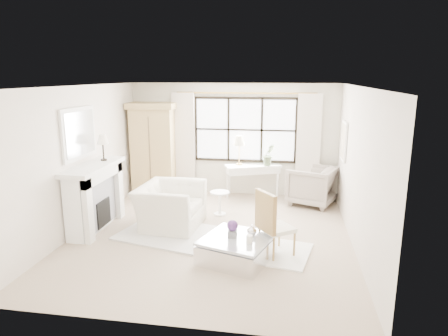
{
  "coord_description": "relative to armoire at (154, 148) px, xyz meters",
  "views": [
    {
      "loc": [
        1.33,
        -6.74,
        2.89
      ],
      "look_at": [
        0.2,
        0.2,
        1.24
      ],
      "focal_mm": 32.0,
      "sensor_mm": 36.0,
      "label": 1
    }
  ],
  "objects": [
    {
      "name": "planter_flowers",
      "position": [
        2.41,
        -3.31,
        -0.56
      ],
      "size": [
        0.17,
        0.17,
        0.17
      ],
      "primitive_type": "sphere",
      "color": "#522B6D",
      "rests_on": "planter_box"
    },
    {
      "name": "orchid_plant",
      "position": [
        2.79,
        0.05,
        -0.08
      ],
      "size": [
        0.35,
        0.32,
        0.52
      ],
      "primitive_type": "imported",
      "rotation": [
        0.0,
        0.0,
        0.38
      ],
      "color": "#536744",
      "rests_on": "console_table"
    },
    {
      "name": "club_armchair",
      "position": [
        1.03,
        -2.1,
        -0.72
      ],
      "size": [
        1.2,
        1.35,
        0.83
      ],
      "primitive_type": "imported",
      "rotation": [
        0.0,
        0.0,
        1.5
      ],
      "color": "white",
      "rests_on": "floor"
    },
    {
      "name": "window_pane",
      "position": [
        2.2,
        0.31,
        0.46
      ],
      "size": [
        2.4,
        0.02,
        1.5
      ],
      "primitive_type": "cube",
      "color": "white",
      "rests_on": "wall_back"
    },
    {
      "name": "fireplace",
      "position": [
        -0.38,
        -2.42,
        -0.49
      ],
      "size": [
        0.58,
        1.66,
        1.26
      ],
      "color": "white",
      "rests_on": "ground"
    },
    {
      "name": "console_table",
      "position": [
        2.43,
        0.05,
        -0.74
      ],
      "size": [
        1.37,
        0.9,
        0.8
      ],
      "rotation": [
        0.0,
        0.0,
        0.38
      ],
      "color": "white",
      "rests_on": "floor"
    },
    {
      "name": "coffee_table",
      "position": [
        2.48,
        -3.33,
        -0.96
      ],
      "size": [
        1.26,
        1.26,
        0.38
      ],
      "rotation": [
        0.0,
        0.0,
        -0.31
      ],
      "color": "silver",
      "rests_on": "floor"
    },
    {
      "name": "side_table",
      "position": [
        1.86,
        -1.29,
        -0.81
      ],
      "size": [
        0.4,
        0.4,
        0.51
      ],
      "color": "white",
      "rests_on": "floor"
    },
    {
      "name": "pillar_candle",
      "position": [
        2.7,
        -3.49,
        -0.7
      ],
      "size": [
        0.1,
        0.1,
        0.12
      ],
      "primitive_type": "cylinder",
      "color": "white",
      "rests_on": "coffee_table"
    },
    {
      "name": "mantel_lamp",
      "position": [
        -0.3,
        -2.05,
        0.51
      ],
      "size": [
        0.22,
        0.22,
        0.51
      ],
      "color": "black",
      "rests_on": "fireplace"
    },
    {
      "name": "window_frame",
      "position": [
        2.2,
        0.3,
        0.46
      ],
      "size": [
        2.5,
        0.04,
        1.5
      ],
      "primitive_type": null,
      "color": "black",
      "rests_on": "wall_back"
    },
    {
      "name": "mirror_frame",
      "position": [
        -0.57,
        -2.42,
        0.7
      ],
      "size": [
        0.05,
        1.15,
        0.95
      ],
      "primitive_type": "cube",
      "color": "white",
      "rests_on": "wall_left"
    },
    {
      "name": "curtain_rod",
      "position": [
        2.2,
        0.25,
        1.33
      ],
      "size": [
        3.3,
        0.04,
        0.04
      ],
      "primitive_type": "cylinder",
      "rotation": [
        0.0,
        1.57,
        0.0
      ],
      "color": "#A57E39",
      "rests_on": "wall_back"
    },
    {
      "name": "french_chair",
      "position": [
        3.08,
        -3.05,
        -0.83
      ],
      "size": [
        0.68,
        0.67,
        1.08
      ],
      "rotation": [
        0.0,
        0.0,
        2.21
      ],
      "color": "#AB8448",
      "rests_on": "floor"
    },
    {
      "name": "curtain_right",
      "position": [
        3.7,
        0.23,
        0.1
      ],
      "size": [
        0.55,
        0.1,
        2.47
      ],
      "primitive_type": "cube",
      "color": "beige",
      "rests_on": "ground"
    },
    {
      "name": "wall_front",
      "position": [
        1.9,
        -5.17,
        0.21
      ],
      "size": [
        5.0,
        0.0,
        5.0
      ],
      "primitive_type": "plane",
      "rotation": [
        -1.57,
        0.0,
        0.0
      ],
      "color": "white",
      "rests_on": "ground"
    },
    {
      "name": "floor",
      "position": [
        1.9,
        -2.42,
        -1.14
      ],
      "size": [
        5.5,
        5.5,
        0.0
      ],
      "primitive_type": "plane",
      "color": "tan",
      "rests_on": "ground"
    },
    {
      "name": "rug_right",
      "position": [
        2.92,
        -2.93,
        -1.13
      ],
      "size": [
        1.64,
        1.36,
        0.03
      ],
      "primitive_type": "cube",
      "rotation": [
        0.0,
        0.0,
        -0.21
      ],
      "color": "white",
      "rests_on": "floor"
    },
    {
      "name": "rug_left",
      "position": [
        1.17,
        -2.5,
        -1.12
      ],
      "size": [
        2.11,
        1.71,
        0.03
      ],
      "primitive_type": "cube",
      "rotation": [
        0.0,
        0.0,
        -0.24
      ],
      "color": "silver",
      "rests_on": "floor"
    },
    {
      "name": "art_canvas",
      "position": [
        4.35,
        -0.72,
        0.41
      ],
      "size": [
        0.01,
        0.52,
        0.72
      ],
      "primitive_type": "cube",
      "color": "beige",
      "rests_on": "wall_right"
    },
    {
      "name": "wall_right",
      "position": [
        4.4,
        -2.42,
        0.21
      ],
      "size": [
        0.0,
        5.5,
        5.5
      ],
      "primitive_type": "plane",
      "rotation": [
        1.57,
        0.0,
        -1.57
      ],
      "color": "beige",
      "rests_on": "ground"
    },
    {
      "name": "mirror_glass",
      "position": [
        -0.54,
        -2.42,
        0.7
      ],
      "size": [
        0.02,
        1.0,
        0.8
      ],
      "primitive_type": "cube",
      "color": "silver",
      "rests_on": "wall_left"
    },
    {
      "name": "art_frame",
      "position": [
        4.37,
        -0.72,
        0.41
      ],
      "size": [
        0.04,
        0.62,
        0.82
      ],
      "primitive_type": "cube",
      "color": "white",
      "rests_on": "wall_right"
    },
    {
      "name": "ceiling",
      "position": [
        1.9,
        -2.42,
        1.56
      ],
      "size": [
        5.5,
        5.5,
        0.0
      ],
      "primitive_type": "plane",
      "rotation": [
        3.14,
        0.0,
        0.0
      ],
      "color": "white",
      "rests_on": "ground"
    },
    {
      "name": "planter_box",
      "position": [
        2.41,
        -3.31,
        -0.71
      ],
      "size": [
        0.16,
        0.16,
        0.11
      ],
      "primitive_type": "cube",
      "rotation": [
        0.0,
        0.0,
        0.09
      ],
      "color": "slate",
      "rests_on": "coffee_table"
    },
    {
      "name": "wingback_chair",
      "position": [
        3.79,
        -0.25,
        -0.7
      ],
      "size": [
        1.24,
        1.23,
        0.88
      ],
      "primitive_type": "imported",
      "rotation": [
        0.0,
        0.0,
        -1.95
      ],
      "color": "gray",
      "rests_on": "floor"
    },
    {
      "name": "wall_left",
      "position": [
        -0.6,
        -2.42,
        0.21
      ],
      "size": [
        0.0,
        5.5,
        5.5
      ],
      "primitive_type": "plane",
      "rotation": [
        1.57,
        0.0,
        1.57
      ],
      "color": "silver",
      "rests_on": "ground"
    },
    {
      "name": "armoire",
      "position": [
        0.0,
        0.0,
        0.0
      ],
      "size": [
        1.15,
        0.74,
        2.24
      ],
      "rotation": [
        0.0,
        0.0,
        0.04
      ],
      "color": "tan",
      "rests_on": "floor"
    },
    {
      "name": "wall_back",
      "position": [
        1.9,
        0.33,
        0.21
      ],
      "size": [
        5.0,
        0.0,
        5.0
      ],
      "primitive_type": "plane",
      "rotation": [
        1.57,
        0.0,
        0.0
      ],
      "color": "beige",
      "rests_on": "ground"
    },
    {
      "name": "console_lamp",
      "position": [
        2.09,
        0.04,
        0.22
      ],
      "size": [
        0.28,
        0.28,
        0.69
      ],
      "color": "#AC7F3B",
      "rests_on": "console_table"
    },
    {
      "name": "curtain_left",
      "position": [
        0.7,
        0.23,
        0.1
      ],
      "size": [
        0.55,
        0.1,
        2.47
      ],
      "primitive_type": "cube",
      "color": "beige",
      "rests_on": "ground"
    },
    {
      "name": "coffee_vase",
      "position": [
        2.71,
        -3.17,
        -0.68
      ],
      "size": [
        0.19,
        0.19,
        0.17
      ],
      "primitive_type": "imported",
      "rotation": [
        0.0,
        0.0,
        0.2
      ],
      "color": "silver",
      "rests_on": "coffee_table"
    }
  ]
}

